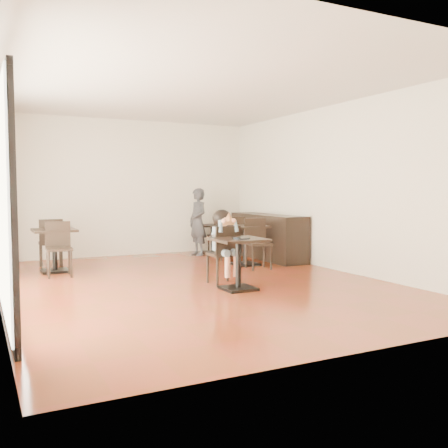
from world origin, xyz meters
TOP-DOWN VIEW (x-y plane):
  - floor at (0.00, 0.00)m, footprint 6.00×8.00m
  - ceiling at (0.00, 0.00)m, footprint 6.00×8.00m
  - wall_back at (0.00, 4.00)m, footprint 6.00×0.01m
  - wall_front at (0.00, -4.00)m, footprint 6.00×0.01m
  - wall_right at (3.00, 0.00)m, footprint 0.01×8.00m
  - child_table at (0.39, -0.82)m, footprint 0.77×0.77m
  - child_chair at (0.39, -0.27)m, footprint 0.44×0.44m
  - child at (0.39, -0.27)m, footprint 0.44×0.61m
  - plate at (0.39, -0.92)m, footprint 0.27×0.27m
  - pizza_slice at (0.39, -0.46)m, footprint 0.28×0.22m
  - adult_patron at (1.47, 3.25)m, footprint 0.44×0.61m
  - cafe_table_mid at (1.72, 1.36)m, footprint 0.89×0.89m
  - cafe_table_left at (-1.93, 2.21)m, footprint 0.82×0.82m
  - cafe_table_back at (1.97, 3.50)m, footprint 0.72×0.72m
  - chair_mid_a at (1.72, 1.91)m, footprint 0.51×0.51m
  - chair_mid_b at (1.72, 0.81)m, footprint 0.51×0.51m
  - chair_left_a at (-1.93, 2.76)m, footprint 0.47×0.47m
  - chair_left_b at (-1.93, 1.66)m, footprint 0.47×0.47m
  - chair_back_a at (2.11, 3.50)m, footprint 0.41×0.41m
  - chair_back_b at (2.11, 3.00)m, footprint 0.41×0.41m
  - service_counter at (2.65, 2.00)m, footprint 0.60×2.40m

SIDE VIEW (x-z plane):
  - floor at x=0.00m, z-range -0.01..0.01m
  - cafe_table_back at x=1.97m, z-range 0.00..0.70m
  - child_table at x=0.39m, z-range 0.00..0.81m
  - cafe_table_left at x=-1.93m, z-range 0.00..0.82m
  - cafe_table_mid at x=1.72m, z-range 0.00..0.83m
  - chair_back_a at x=2.11m, z-range 0.00..0.84m
  - chair_back_b at x=2.11m, z-range 0.00..0.84m
  - child_chair at x=0.39m, z-range 0.00..0.97m
  - chair_left_a at x=-1.93m, z-range 0.00..0.99m
  - chair_left_b at x=-1.93m, z-range 0.00..0.99m
  - chair_mid_a at x=1.72m, z-range 0.00..0.99m
  - chair_mid_b at x=1.72m, z-range 0.00..0.99m
  - service_counter at x=2.65m, z-range 0.00..1.00m
  - child at x=0.39m, z-range 0.00..1.23m
  - adult_patron at x=1.47m, z-range 0.00..1.59m
  - plate at x=0.39m, z-range 0.81..0.83m
  - pizza_slice at x=0.39m, z-range 1.03..1.09m
  - wall_back at x=0.00m, z-range 0.00..3.20m
  - wall_front at x=0.00m, z-range 0.00..3.20m
  - wall_right at x=3.00m, z-range 0.00..3.20m
  - ceiling at x=0.00m, z-range 3.20..3.21m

